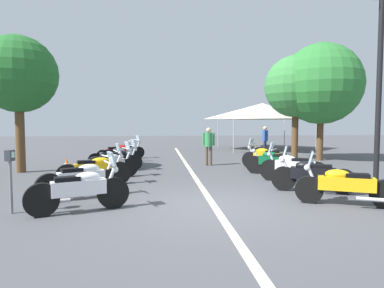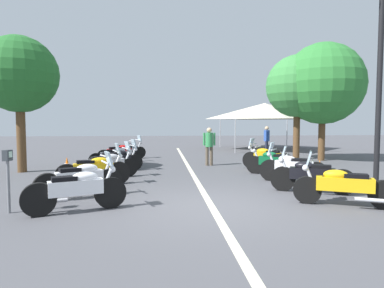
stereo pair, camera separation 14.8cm
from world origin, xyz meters
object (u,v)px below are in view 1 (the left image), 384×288
object	(u,v)px
motorcycle_left_row_7	(126,150)
roadside_tree_2	(321,84)
street_lamp_twin_globe	(380,54)
traffic_cone_1	(67,166)
traffic_cone_0	(319,169)
roadside_tree_0	(18,75)
motorcycle_left_row_1	(82,179)
bystander_1	(265,139)
motorcycle_left_row_0	(80,189)
motorcycle_left_row_5	(115,156)
parking_meter	(10,170)
motorcycle_left_row_3	(107,164)
roadside_tree_1	(296,87)
motorcycle_right_row_1	(312,175)
motorcycle_right_row_3	(274,162)
motorcycle_left_row_2	(95,170)
motorcycle_left_row_4	(116,160)
bystander_0	(209,143)
motorcycle_left_row_6	(119,153)
motorcycle_right_row_2	(292,167)
motorcycle_right_row_4	(266,157)
motorcycle_right_row_0	(344,185)
event_tent	(263,111)

from	to	relation	value
motorcycle_left_row_7	roadside_tree_2	size ratio (longest dim) A/B	0.33
street_lamp_twin_globe	traffic_cone_1	bearing A→B (deg)	67.40
traffic_cone_0	roadside_tree_0	world-z (taller)	roadside_tree_0
motorcycle_left_row_1	bystander_1	size ratio (longest dim) A/B	1.18
motorcycle_left_row_0	traffic_cone_0	xyz separation A→B (m)	(3.56, -6.93, -0.18)
motorcycle_left_row_5	parking_meter	world-z (taller)	parking_meter
motorcycle_left_row_3	roadside_tree_0	world-z (taller)	roadside_tree_0
motorcycle_left_row_3	roadside_tree_1	xyz separation A→B (m)	(4.88, -8.50, 3.17)
motorcycle_right_row_1	motorcycle_right_row_3	world-z (taller)	motorcycle_right_row_1
motorcycle_left_row_2	motorcycle_right_row_1	distance (m)	6.05
traffic_cone_0	roadside_tree_0	bearing A→B (deg)	77.55
motorcycle_left_row_4	bystander_1	distance (m)	9.23
bystander_0	roadside_tree_1	bearing A→B (deg)	-58.99
street_lamp_twin_globe	traffic_cone_0	world-z (taller)	street_lamp_twin_globe
motorcycle_left_row_1	traffic_cone_1	world-z (taller)	motorcycle_left_row_1
bystander_0	roadside_tree_2	world-z (taller)	roadside_tree_2
roadside_tree_2	motorcycle_left_row_6	bearing A→B (deg)	90.28
motorcycle_left_row_4	roadside_tree_2	bearing A→B (deg)	-7.85
motorcycle_left_row_6	bystander_0	xyz separation A→B (m)	(-1.40, -3.97, 0.50)
motorcycle_left_row_3	motorcycle_right_row_2	world-z (taller)	motorcycle_right_row_2
motorcycle_left_row_1	motorcycle_left_row_5	xyz separation A→B (m)	(5.70, -0.04, -0.02)
motorcycle_left_row_1	motorcycle_left_row_3	distance (m)	2.87
motorcycle_left_row_1	roadside_tree_1	size ratio (longest dim) A/B	0.37
motorcycle_left_row_2	motorcycle_right_row_3	size ratio (longest dim) A/B	1.16
motorcycle_right_row_4	roadside_tree_1	distance (m)	5.25
motorcycle_left_row_1	bystander_1	world-z (taller)	bystander_1
traffic_cone_0	bystander_0	world-z (taller)	bystander_0
motorcycle_left_row_5	motorcycle_left_row_1	bearing A→B (deg)	-109.84
motorcycle_left_row_5	traffic_cone_0	size ratio (longest dim) A/B	3.35
motorcycle_left_row_6	motorcycle_right_row_1	distance (m)	9.25
motorcycle_left_row_6	motorcycle_right_row_0	size ratio (longest dim) A/B	0.95
parking_meter	motorcycle_left_row_7	bearing A→B (deg)	90.89
motorcycle_right_row_1	motorcycle_right_row_3	distance (m)	2.98
motorcycle_left_row_0	event_tent	distance (m)	17.88
motorcycle_left_row_3	motorcycle_left_row_6	size ratio (longest dim) A/B	1.06
motorcycle_left_row_2	motorcycle_right_row_3	world-z (taller)	motorcycle_left_row_2
motorcycle_left_row_2	event_tent	distance (m)	15.60
motorcycle_left_row_0	parking_meter	bearing A→B (deg)	156.37
roadside_tree_2	traffic_cone_0	bearing A→B (deg)	153.08
motorcycle_left_row_3	bystander_1	bearing A→B (deg)	16.03
motorcycle_left_row_1	motorcycle_left_row_6	world-z (taller)	motorcycle_left_row_1
motorcycle_left_row_6	traffic_cone_1	xyz separation A→B (m)	(-3.25, 1.46, -0.16)
motorcycle_right_row_2	motorcycle_left_row_3	bearing A→B (deg)	21.47
motorcycle_left_row_5	motorcycle_right_row_3	xyz separation A→B (m)	(-2.63, -5.88, 0.01)
traffic_cone_0	traffic_cone_1	distance (m)	8.80
motorcycle_left_row_6	roadside_tree_1	world-z (taller)	roadside_tree_1
parking_meter	motorcycle_right_row_0	bearing A→B (deg)	7.80
motorcycle_left_row_4	parking_meter	world-z (taller)	parking_meter
motorcycle_right_row_1	event_tent	xyz separation A→B (m)	(14.06, -3.15, 2.18)
motorcycle_left_row_3	parking_meter	distance (m)	4.35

